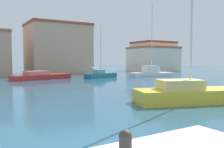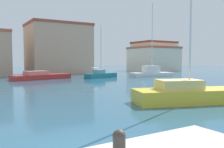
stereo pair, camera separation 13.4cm
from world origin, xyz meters
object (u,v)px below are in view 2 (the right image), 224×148
mooring_bollard (119,143)px  sailboat_white_far_left (152,72)px  sailboat_teal_mid_harbor (101,75)px  sailboat_yellow_inner_mooring (188,93)px  motorboat_red_far_right (41,76)px

mooring_bollard → sailboat_white_far_left: sailboat_white_far_left is taller
mooring_bollard → sailboat_teal_mid_harbor: (15.84, 30.07, -0.80)m
sailboat_white_far_left → sailboat_yellow_inner_mooring: size_ratio=1.08×
motorboat_red_far_right → sailboat_yellow_inner_mooring: 24.73m
mooring_bollard → motorboat_red_far_right: mooring_bollard is taller
motorboat_red_far_right → sailboat_yellow_inner_mooring: size_ratio=0.78×
sailboat_white_far_left → sailboat_yellow_inner_mooring: bearing=-125.1°
sailboat_white_far_left → sailboat_teal_mid_harbor: 9.34m
motorboat_red_far_right → sailboat_teal_mid_harbor: size_ratio=1.09×
mooring_bollard → motorboat_red_far_right: 32.62m
motorboat_red_far_right → mooring_bollard: bearing=-102.1°
mooring_bollard → motorboat_red_far_right: (6.84, 31.88, -0.85)m
sailboat_white_far_left → sailboat_yellow_inner_mooring: 25.93m
sailboat_white_far_left → motorboat_red_far_right: sailboat_white_far_left is taller
sailboat_white_far_left → motorboat_red_far_right: 18.51m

